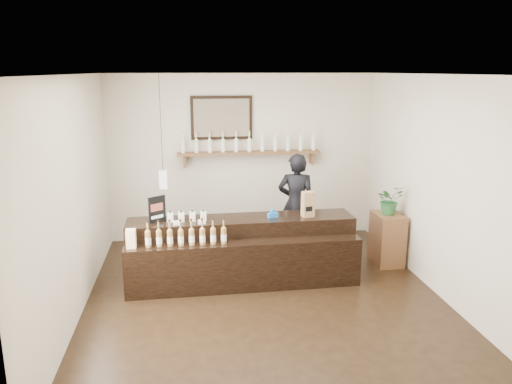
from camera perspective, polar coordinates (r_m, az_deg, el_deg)
name	(u,v)px	position (r m, az deg, el deg)	size (l,w,h in m)	color
ground	(265,297)	(6.56, 1.00, -11.96)	(5.00, 5.00, 0.00)	black
room_shell	(265,168)	(6.02, 1.06, 2.80)	(5.00, 5.00, 5.00)	beige
back_wall_decor	(234,138)	(8.32, -2.52, 6.23)	(2.66, 0.96, 1.69)	#57311E
counter	(242,252)	(6.90, -1.63, -6.91)	(3.12, 0.87, 1.02)	black
promo_sign	(157,209)	(6.76, -11.25, -1.95)	(0.22, 0.16, 0.35)	black
paper_bag	(308,204)	(6.92, 5.96, -1.40)	(0.18, 0.15, 0.35)	#A5814F
tape_dispenser	(273,214)	(6.87, 1.95, -2.56)	(0.15, 0.10, 0.12)	blue
side_cabinet	(387,239)	(7.76, 14.75, -5.19)	(0.39, 0.54, 0.77)	#57311E
potted_plant	(390,200)	(7.59, 15.03, -0.88)	(0.39, 0.34, 0.43)	#265F2C
shopkeeper	(296,198)	(7.82, 4.64, -0.63)	(0.66, 0.44, 1.82)	black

